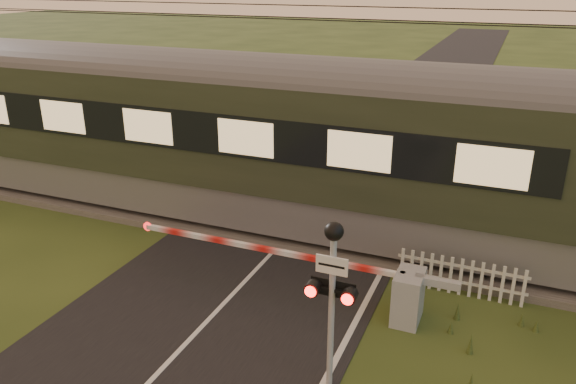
% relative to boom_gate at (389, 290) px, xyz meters
% --- Properties ---
extents(ground, '(160.00, 160.00, 0.00)m').
position_rel_boom_gate_xyz_m(ground, '(-3.29, -3.20, -0.60)').
color(ground, '#2B3D17').
rests_on(ground, ground).
extents(road, '(6.00, 140.00, 0.03)m').
position_rel_boom_gate_xyz_m(road, '(-3.27, -3.44, -0.59)').
color(road, black).
rests_on(road, ground).
extents(track_bed, '(140.00, 3.40, 0.39)m').
position_rel_boom_gate_xyz_m(track_bed, '(-3.29, 3.30, -0.54)').
color(track_bed, '#47423D').
rests_on(track_bed, ground).
extents(overhead_wires, '(120.00, 0.62, 0.62)m').
position_rel_boom_gate_xyz_m(overhead_wires, '(-3.29, 3.30, 5.12)').
color(overhead_wires, black).
rests_on(overhead_wires, ground).
extents(boom_gate, '(7.20, 0.82, 1.09)m').
position_rel_boom_gate_xyz_m(boom_gate, '(0.00, 0.00, 0.00)').
color(boom_gate, gray).
rests_on(boom_gate, ground).
extents(crossing_signal, '(0.78, 0.34, 3.06)m').
position_rel_boom_gate_xyz_m(crossing_signal, '(-0.42, -2.49, 1.50)').
color(crossing_signal, gray).
rests_on(crossing_signal, ground).
extents(picket_fence, '(2.74, 0.07, 0.86)m').
position_rel_boom_gate_xyz_m(picket_fence, '(1.24, 1.40, -0.17)').
color(picket_fence, silver).
rests_on(picket_fence, ground).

